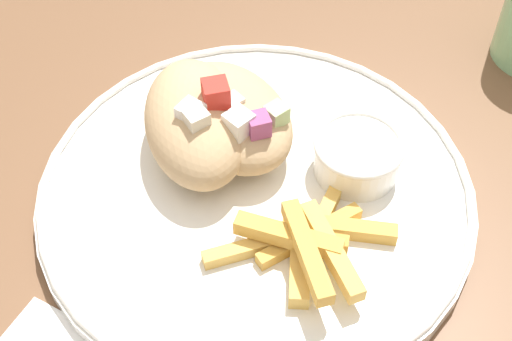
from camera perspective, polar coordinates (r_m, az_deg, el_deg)
The scene contains 6 objects.
table at distance 0.58m, azimuth 4.60°, elevation -6.74°, with size 1.49×1.49×0.74m.
plate at distance 0.52m, azimuth -0.00°, elevation -1.72°, with size 0.32×0.32×0.02m.
pita_sandwich_near at distance 0.52m, azimuth -4.78°, elevation 3.91°, with size 0.15×0.13×0.07m.
pita_sandwich_far at distance 0.53m, azimuth -2.01°, elevation 4.36°, with size 0.13×0.11×0.06m.
fries_pile at distance 0.48m, azimuth 4.11°, elevation -5.74°, with size 0.10×0.12×0.03m.
sauce_ramekin at distance 0.52m, azimuth 8.06°, elevation 1.37°, with size 0.07×0.07×0.03m.
Camera 1 is at (0.20, -0.25, 1.16)m, focal length 50.00 mm.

